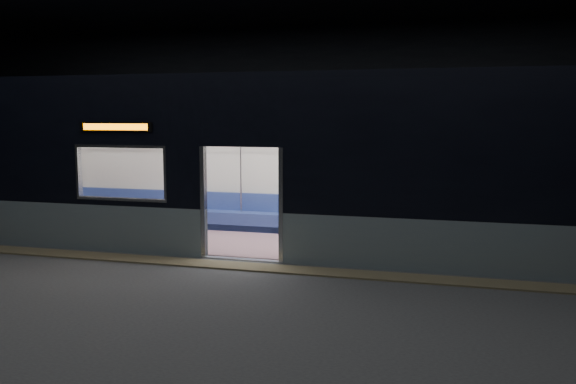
% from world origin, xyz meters
% --- Properties ---
extents(station_floor, '(24.00, 14.00, 0.01)m').
position_xyz_m(station_floor, '(0.00, 0.00, -0.01)').
color(station_floor, '#47494C').
rests_on(station_floor, ground).
extents(station_envelope, '(24.00, 14.00, 5.00)m').
position_xyz_m(station_envelope, '(0.00, 0.00, 3.66)').
color(station_envelope, black).
rests_on(station_envelope, station_floor).
extents(tactile_strip, '(22.80, 0.50, 0.03)m').
position_xyz_m(tactile_strip, '(0.00, 0.55, 0.01)').
color(tactile_strip, '#8C7F59').
rests_on(tactile_strip, station_floor).
extents(metro_car, '(18.00, 3.04, 3.35)m').
position_xyz_m(metro_car, '(-0.00, 2.54, 1.85)').
color(metro_car, gray).
rests_on(metro_car, station_floor).
extents(passenger, '(0.45, 0.73, 1.39)m').
position_xyz_m(passenger, '(1.31, 3.55, 0.81)').
color(passenger, black).
rests_on(passenger, metro_car).
extents(handbag, '(0.28, 0.24, 0.13)m').
position_xyz_m(handbag, '(1.35, 3.32, 0.68)').
color(handbag, black).
rests_on(handbag, passenger).
extents(transit_map, '(0.95, 0.03, 0.62)m').
position_xyz_m(transit_map, '(0.94, 3.85, 1.46)').
color(transit_map, white).
rests_on(transit_map, metro_car).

